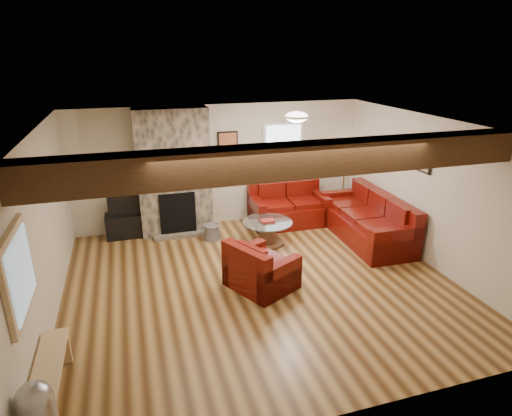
{
  "coord_description": "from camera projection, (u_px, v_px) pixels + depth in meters",
  "views": [
    {
      "loc": [
        -1.81,
        -5.71,
        3.5
      ],
      "look_at": [
        0.05,
        0.4,
        1.14
      ],
      "focal_mm": 30.0,
      "sensor_mm": 36.0,
      "label": 1
    }
  ],
  "objects": [
    {
      "name": "loveseat",
      "position": [
        289.0,
        205.0,
        9.05
      ],
      "size": [
        1.61,
        0.95,
        0.85
      ],
      "primitive_type": null,
      "rotation": [
        0.0,
        0.0,
        -0.02
      ],
      "color": "#410704",
      "rests_on": "floor"
    },
    {
      "name": "pine_bench",
      "position": [
        52.0,
        380.0,
        4.51
      ],
      "size": [
        0.28,
        1.2,
        0.45
      ],
      "primitive_type": null,
      "color": "tan",
      "rests_on": "floor"
    },
    {
      "name": "artwork_back",
      "position": [
        228.0,
        144.0,
        8.72
      ],
      "size": [
        0.42,
        0.06,
        0.52
      ],
      "primitive_type": null,
      "color": "black",
      "rests_on": "room"
    },
    {
      "name": "room",
      "position": [
        261.0,
        210.0,
        6.4
      ],
      "size": [
        8.0,
        8.0,
        8.0
      ],
      "color": "#4E3014",
      "rests_on": "ground"
    },
    {
      "name": "oak_beam",
      "position": [
        294.0,
        160.0,
        4.91
      ],
      "size": [
        6.0,
        0.36,
        0.38
      ],
      "primitive_type": "cube",
      "color": "#34210F",
      "rests_on": "room"
    },
    {
      "name": "hatch_window",
      "position": [
        19.0,
        273.0,
        4.18
      ],
      "size": [
        0.08,
        1.0,
        0.9
      ],
      "primitive_type": null,
      "color": "tan",
      "rests_on": "room"
    },
    {
      "name": "chimney_breast",
      "position": [
        174.0,
        174.0,
        8.37
      ],
      "size": [
        1.4,
        0.67,
        2.5
      ],
      "color": "#38332B",
      "rests_on": "floor"
    },
    {
      "name": "floor_lamp",
      "position": [
        346.0,
        156.0,
        9.42
      ],
      "size": [
        0.39,
        0.39,
        1.54
      ],
      "color": "tan",
      "rests_on": "floor"
    },
    {
      "name": "artwork_right",
      "position": [
        420.0,
        159.0,
        7.3
      ],
      "size": [
        0.06,
        0.55,
        0.42
      ],
      "primitive_type": null,
      "color": "black",
      "rests_on": "room"
    },
    {
      "name": "back_window",
      "position": [
        283.0,
        148.0,
        9.1
      ],
      "size": [
        0.9,
        0.08,
        1.1
      ],
      "primitive_type": null,
      "color": "silver",
      "rests_on": "room"
    },
    {
      "name": "television",
      "position": [
        128.0,
        203.0,
        8.34
      ],
      "size": [
        0.79,
        0.1,
        0.45
      ],
      "primitive_type": "imported",
      "color": "black",
      "rests_on": "tv_cabinet"
    },
    {
      "name": "coffee_table",
      "position": [
        267.0,
        233.0,
        8.14
      ],
      "size": [
        0.94,
        0.94,
        0.49
      ],
      "color": "#462716",
      "rests_on": "floor"
    },
    {
      "name": "armchair_red",
      "position": [
        262.0,
        264.0,
        6.62
      ],
      "size": [
        1.17,
        1.22,
        0.76
      ],
      "primitive_type": null,
      "rotation": [
        0.0,
        0.0,
        2.05
      ],
      "color": "#410704",
      "rests_on": "floor"
    },
    {
      "name": "coal_bucket",
      "position": [
        212.0,
        232.0,
        8.37
      ],
      "size": [
        0.33,
        0.33,
        0.31
      ],
      "primitive_type": null,
      "color": "slate",
      "rests_on": "floor"
    },
    {
      "name": "sofa_three",
      "position": [
        366.0,
        217.0,
        8.31
      ],
      "size": [
        1.04,
        2.35,
        0.9
      ],
      "primitive_type": null,
      "rotation": [
        0.0,
        0.0,
        -1.6
      ],
      "color": "#410704",
      "rests_on": "floor"
    },
    {
      "name": "tv_cabinet",
      "position": [
        131.0,
        225.0,
        8.5
      ],
      "size": [
        0.95,
        0.38,
        0.47
      ],
      "primitive_type": "cube",
      "color": "black",
      "rests_on": "floor"
    },
    {
      "name": "ceiling_dome",
      "position": [
        297.0,
        119.0,
        7.04
      ],
      "size": [
        0.4,
        0.4,
        0.18
      ],
      "primitive_type": null,
      "color": "white",
      "rests_on": "room"
    }
  ]
}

